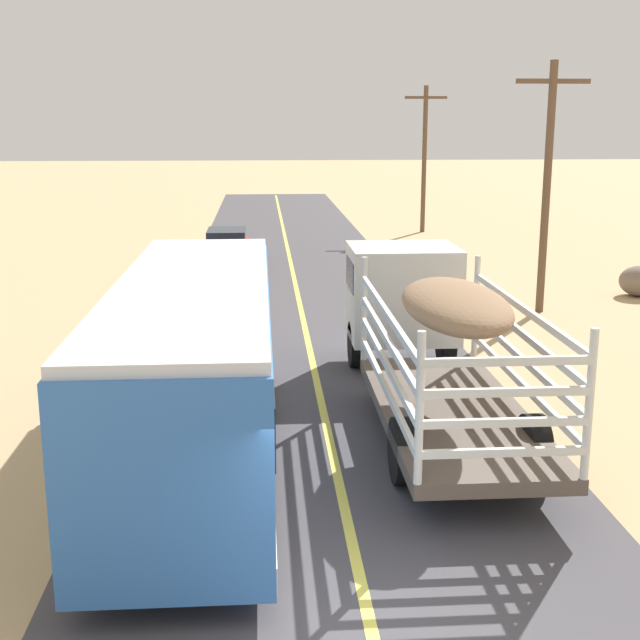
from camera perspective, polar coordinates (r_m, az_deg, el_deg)
livestock_truck at (r=17.89m, az=6.75°, el=0.41°), size 2.53×9.70×3.02m
bus at (r=14.27m, az=-8.46°, el=-3.18°), size 2.54×10.00×3.21m
car_far at (r=34.50m, az=-6.35°, el=4.81°), size 1.80×4.40×1.46m
power_pole_mid at (r=26.41m, az=15.17°, el=9.14°), size 2.20×0.24×7.51m
power_pole_far at (r=45.08m, az=7.10°, el=11.09°), size 2.20×0.24×7.56m
boulder_near_shoulder at (r=30.31m, az=20.91°, el=2.49°), size 1.38×1.35×1.03m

